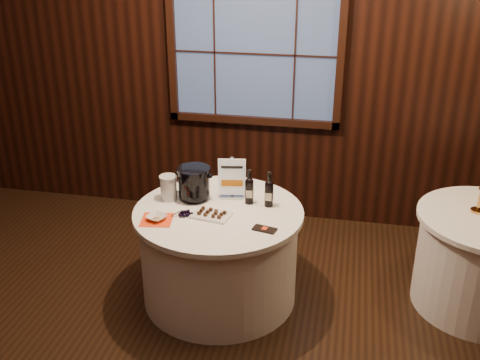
% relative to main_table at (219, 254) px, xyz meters
% --- Properties ---
extents(back_wall, '(6.00, 0.10, 3.00)m').
position_rel_main_table_xyz_m(back_wall, '(0.00, 1.48, 1.16)').
color(back_wall, black).
rests_on(back_wall, ground).
extents(main_table, '(1.28, 1.28, 0.77)m').
position_rel_main_table_xyz_m(main_table, '(0.00, 0.00, 0.00)').
color(main_table, white).
rests_on(main_table, ground).
extents(sign_stand, '(0.21, 0.13, 0.34)m').
position_rel_main_table_xyz_m(sign_stand, '(0.05, 0.23, 0.50)').
color(sign_stand, '#ADAEB4').
rests_on(sign_stand, main_table).
extents(port_bottle_left, '(0.07, 0.07, 0.28)m').
position_rel_main_table_xyz_m(port_bottle_left, '(0.20, 0.16, 0.50)').
color(port_bottle_left, black).
rests_on(port_bottle_left, main_table).
extents(port_bottle_right, '(0.07, 0.07, 0.28)m').
position_rel_main_table_xyz_m(port_bottle_right, '(0.36, 0.14, 0.50)').
color(port_bottle_right, black).
rests_on(port_bottle_right, main_table).
extents(ice_bucket, '(0.26, 0.26, 0.26)m').
position_rel_main_table_xyz_m(ice_bucket, '(-0.23, 0.14, 0.52)').
color(ice_bucket, black).
rests_on(ice_bucket, main_table).
extents(chocolate_plate, '(0.30, 0.23, 0.04)m').
position_rel_main_table_xyz_m(chocolate_plate, '(-0.03, -0.11, 0.40)').
color(chocolate_plate, white).
rests_on(chocolate_plate, main_table).
extents(chocolate_box, '(0.18, 0.12, 0.01)m').
position_rel_main_table_xyz_m(chocolate_box, '(0.39, -0.23, 0.39)').
color(chocolate_box, black).
rests_on(chocolate_box, main_table).
extents(grape_bunch, '(0.18, 0.10, 0.04)m').
position_rel_main_table_xyz_m(grape_bunch, '(-0.21, -0.15, 0.40)').
color(grape_bunch, black).
rests_on(grape_bunch, main_table).
extents(glass_pitcher, '(0.18, 0.14, 0.20)m').
position_rel_main_table_xyz_m(glass_pitcher, '(-0.42, 0.10, 0.48)').
color(glass_pitcher, silver).
rests_on(glass_pitcher, main_table).
extents(orange_napkin, '(0.25, 0.25, 0.00)m').
position_rel_main_table_xyz_m(orange_napkin, '(-0.40, -0.24, 0.38)').
color(orange_napkin, '#FC4115').
rests_on(orange_napkin, main_table).
extents(cracker_bowl, '(0.18, 0.18, 0.03)m').
position_rel_main_table_xyz_m(cracker_bowl, '(-0.40, -0.24, 0.40)').
color(cracker_bowl, white).
rests_on(cracker_bowl, orange_napkin).
extents(brass_candlestick, '(0.10, 0.10, 0.37)m').
position_rel_main_table_xyz_m(brass_candlestick, '(1.90, 0.36, 0.51)').
color(brass_candlestick, '#C5883D').
rests_on(brass_candlestick, side_table).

